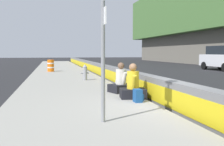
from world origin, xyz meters
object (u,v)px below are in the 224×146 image
(route_sign_post, at_px, (103,26))
(parked_car_fourth, at_px, (223,58))
(construction_barrel, at_px, (51,66))
(fire_hydrant, at_px, (85,72))
(seated_person_middle, at_px, (121,83))
(backpack, at_px, (138,96))
(seated_person_foreground, at_px, (133,87))

(route_sign_post, height_order, parked_car_fourth, route_sign_post)
(construction_barrel, height_order, parked_car_fourth, parked_car_fourth)
(fire_hydrant, bearing_deg, seated_person_middle, -170.45)
(backpack, relative_size, parked_car_fourth, 0.08)
(backpack, xyz_separation_m, parked_car_fourth, (13.56, -12.91, 0.85))
(fire_hydrant, bearing_deg, seated_person_foreground, -172.00)
(route_sign_post, relative_size, backpack, 9.00)
(seated_person_middle, bearing_deg, seated_person_foreground, -177.60)
(construction_barrel, bearing_deg, backpack, -169.25)
(parked_car_fourth, bearing_deg, seated_person_middle, 131.72)
(route_sign_post, relative_size, parked_car_fourth, 0.75)
(fire_hydrant, xyz_separation_m, seated_person_foreground, (-6.02, -0.85, -0.08))
(parked_car_fourth, bearing_deg, fire_hydrant, 116.43)
(route_sign_post, distance_m, backpack, 3.14)
(backpack, bearing_deg, fire_hydrant, 6.60)
(fire_hydrant, distance_m, seated_person_foreground, 6.08)
(seated_person_foreground, bearing_deg, seated_person_middle, 2.40)
(fire_hydrant, distance_m, construction_barrel, 7.34)
(fire_hydrant, height_order, construction_barrel, construction_barrel)
(fire_hydrant, bearing_deg, parked_car_fourth, -63.57)
(route_sign_post, height_order, backpack, route_sign_post)
(route_sign_post, distance_m, parked_car_fourth, 21.24)
(route_sign_post, relative_size, seated_person_foreground, 3.09)
(seated_person_foreground, distance_m, seated_person_middle, 1.32)
(fire_hydrant, xyz_separation_m, construction_barrel, (7.10, 1.85, 0.03))
(backpack, distance_m, construction_barrel, 14.11)
(fire_hydrant, height_order, backpack, fire_hydrant)
(parked_car_fourth, bearing_deg, seated_person_foreground, 134.95)
(backpack, distance_m, parked_car_fourth, 18.75)
(route_sign_post, distance_m, seated_person_foreground, 3.60)
(route_sign_post, relative_size, fire_hydrant, 4.09)
(backpack, bearing_deg, construction_barrel, 10.75)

